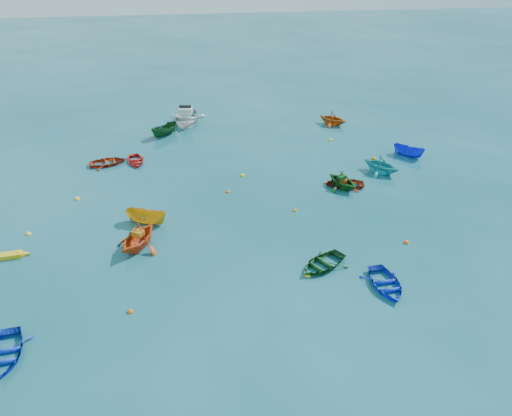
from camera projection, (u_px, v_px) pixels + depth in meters
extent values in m
plane|color=#0A434A|center=(266.00, 258.00, 28.93)|extent=(160.00, 160.00, 0.00)
imported|color=#1037CA|center=(6.00, 356.00, 22.55)|extent=(2.58, 3.32, 0.63)
imported|color=#102DC9|center=(385.00, 287.00, 26.71)|extent=(2.44, 3.23, 0.63)
imported|color=#DB4914|center=(139.00, 247.00, 29.84)|extent=(3.92, 4.09, 1.66)
imported|color=orange|center=(147.00, 223.00, 32.13)|extent=(2.99, 2.06, 1.08)
imported|color=#104719|center=(322.00, 266.00, 28.22)|extent=(3.71, 3.47, 0.63)
imported|color=teal|center=(380.00, 172.00, 38.36)|extent=(3.73, 3.75, 1.50)
imported|color=#A1290D|center=(108.00, 164.00, 39.56)|extent=(3.21, 2.59, 0.59)
imported|color=#135218|center=(342.00, 188.00, 36.24)|extent=(3.24, 3.37, 1.36)
imported|color=#A42B0D|center=(344.00, 186.00, 36.46)|extent=(3.17, 2.52, 0.59)
imported|color=#1124D4|center=(408.00, 156.00, 40.91)|extent=(2.56, 2.49, 1.01)
imported|color=red|center=(136.00, 162.00, 39.84)|extent=(2.31, 2.82, 0.51)
imported|color=#B85111|center=(332.00, 124.00, 46.89)|extent=(3.52, 3.48, 1.40)
imported|color=#0F4219|center=(165.00, 136.00, 44.59)|extent=(2.83, 2.78, 1.11)
imported|color=silver|center=(186.00, 122.00, 47.40)|extent=(3.89, 5.08, 1.58)
cube|color=#C36D14|center=(138.00, 233.00, 29.37)|extent=(0.80, 0.74, 0.31)
cube|color=#134C18|center=(342.00, 177.00, 35.89)|extent=(0.70, 0.65, 0.27)
cube|color=#B64312|center=(343.00, 180.00, 36.23)|extent=(0.67, 0.81, 0.35)
sphere|color=#E2590C|center=(130.00, 312.00, 25.03)|extent=(0.32, 0.32, 0.32)
sphere|color=yellow|center=(308.00, 276.00, 27.50)|extent=(0.33, 0.33, 0.33)
sphere|color=#F35C0D|center=(406.00, 243.00, 30.23)|extent=(0.34, 0.34, 0.34)
sphere|color=yellow|center=(29.00, 234.00, 31.02)|extent=(0.34, 0.34, 0.34)
sphere|color=#FE540D|center=(228.00, 192.00, 35.66)|extent=(0.30, 0.30, 0.30)
sphere|color=yellow|center=(242.00, 176.00, 37.83)|extent=(0.36, 0.36, 0.36)
sphere|color=orange|center=(295.00, 211.00, 33.44)|extent=(0.30, 0.30, 0.30)
sphere|color=yellow|center=(77.00, 199.00, 34.77)|extent=(0.37, 0.37, 0.37)
sphere|color=orange|center=(374.00, 159.00, 40.38)|extent=(0.38, 0.38, 0.38)
sphere|color=yellow|center=(330.00, 140.00, 43.73)|extent=(0.34, 0.34, 0.34)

